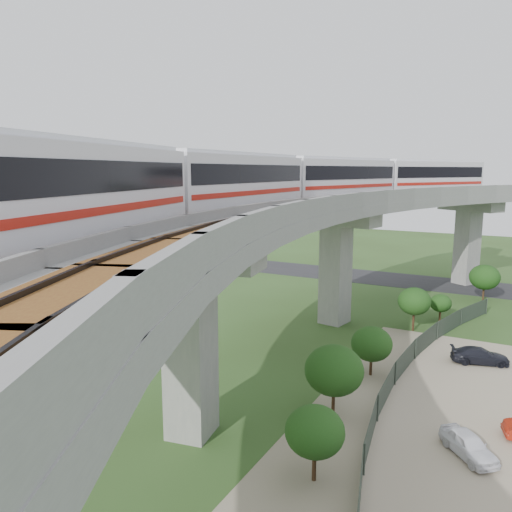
% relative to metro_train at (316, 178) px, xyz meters
% --- Properties ---
extents(ground, '(160.00, 160.00, 0.00)m').
position_rel_metro_train_xyz_m(ground, '(-0.67, -6.20, -12.31)').
color(ground, '#2E451B').
rests_on(ground, ground).
extents(dirt_lot, '(18.00, 26.00, 0.04)m').
position_rel_metro_train_xyz_m(dirt_lot, '(13.33, -8.20, -12.29)').
color(dirt_lot, gray).
rests_on(dirt_lot, ground).
extents(asphalt_road, '(60.00, 8.00, 0.03)m').
position_rel_metro_train_xyz_m(asphalt_road, '(-0.67, 23.80, -12.29)').
color(asphalt_road, '#232326').
rests_on(asphalt_road, ground).
extents(viaduct, '(19.58, 73.98, 11.40)m').
position_rel_metro_train_xyz_m(viaduct, '(3.17, -6.20, -3.26)').
color(viaduct, '#99968E').
rests_on(viaduct, ground).
extents(metro_train, '(13.60, 60.98, 3.64)m').
position_rel_metro_train_xyz_m(metro_train, '(0.00, 0.00, 0.00)').
color(metro_train, silver).
rests_on(metro_train, ground).
extents(fence, '(3.87, 38.73, 1.50)m').
position_rel_metro_train_xyz_m(fence, '(9.08, -6.20, -11.56)').
color(fence, '#2D382D').
rests_on(fence, ground).
extents(tree_0, '(2.92, 2.92, 3.71)m').
position_rel_metro_train_xyz_m(tree_0, '(10.95, 17.91, -9.85)').
color(tree_0, '#382314').
rests_on(tree_0, ground).
extents(tree_1, '(1.81, 1.81, 2.41)m').
position_rel_metro_train_xyz_m(tree_1, '(8.20, 8.77, -10.68)').
color(tree_1, '#382314').
rests_on(tree_1, ground).
extents(tree_2, '(2.62, 2.62, 3.58)m').
position_rel_metro_train_xyz_m(tree_2, '(6.67, 5.12, -9.84)').
color(tree_2, '#382314').
rests_on(tree_2, ground).
extents(tree_3, '(2.59, 2.59, 3.21)m').
position_rel_metro_train_xyz_m(tree_3, '(6.11, -5.45, -10.20)').
color(tree_3, '#382314').
rests_on(tree_3, ground).
extents(tree_4, '(3.11, 3.11, 3.91)m').
position_rel_metro_train_xyz_m(tree_4, '(5.82, -11.65, -9.73)').
color(tree_4, '#382314').
rests_on(tree_4, ground).
extents(tree_5, '(2.51, 2.51, 3.32)m').
position_rel_metro_train_xyz_m(tree_5, '(7.02, -17.37, -10.06)').
color(tree_5, '#382314').
rests_on(tree_5, ground).
extents(car_white, '(3.07, 3.23, 1.08)m').
position_rel_metro_train_xyz_m(car_white, '(12.54, -12.32, -11.73)').
color(car_white, white).
rests_on(car_white, dirt_lot).
extents(car_dark, '(3.98, 2.54, 1.07)m').
position_rel_metro_train_xyz_m(car_dark, '(12.05, -0.01, -11.73)').
color(car_dark, black).
rests_on(car_dark, dirt_lot).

